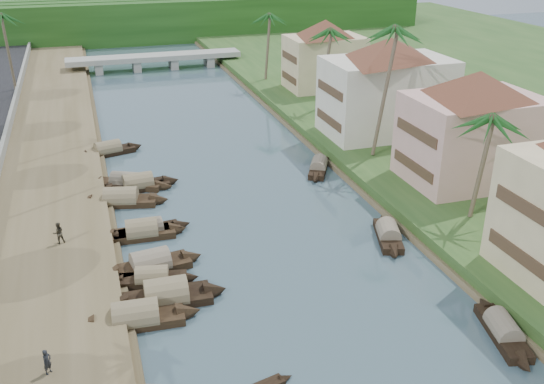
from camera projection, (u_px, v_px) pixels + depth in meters
name	position (u px, v px, depth m)	size (l,w,h in m)	color
ground	(314.00, 320.00, 36.99)	(220.00, 220.00, 0.00)	#3D535C
left_bank	(45.00, 212.00, 49.82)	(10.00, 180.00, 0.80)	brown
right_bank	(421.00, 163.00, 59.39)	(16.00, 180.00, 1.20)	#27491D
treeline	(135.00, 20.00, 122.37)	(120.00, 14.00, 8.00)	#183D10
bridge	(155.00, 59.00, 98.94)	(28.00, 4.00, 2.40)	gray
building_mid	(473.00, 126.00, 52.18)	(14.11, 14.11, 9.70)	#DBA59B
building_far	(387.00, 86.00, 63.99)	(15.59, 15.59, 10.20)	silver
building_distant	(324.00, 54.00, 81.87)	(12.62, 12.62, 9.20)	beige
sampan_4	(136.00, 318.00, 36.41)	(8.16, 2.28, 2.29)	black
sampan_5	(167.00, 297.00, 38.49)	(8.06, 2.41, 2.52)	black
sampan_6	(151.00, 265.00, 42.02)	(7.82, 2.85, 2.28)	black
sampan_7	(152.00, 279.00, 40.48)	(6.51, 2.48, 1.77)	black
sampan_8	(142.00, 232.00, 46.47)	(7.10, 2.08, 2.19)	black
sampan_9	(146.00, 231.00, 46.76)	(7.33, 2.23, 1.88)	black
sampan_10	(121.00, 200.00, 51.86)	(8.46, 3.62, 2.27)	black
sampan_11	(138.00, 185.00, 54.84)	(7.84, 2.40, 2.22)	black
sampan_12	(128.00, 183.00, 55.24)	(8.44, 5.19, 2.07)	black
sampan_13	(108.00, 151.00, 63.02)	(7.74, 3.50, 2.10)	black
sampan_14	(503.00, 331.00, 35.32)	(2.96, 7.35, 1.81)	black
sampan_15	(388.00, 235.00, 46.17)	(3.49, 7.08, 1.92)	black
sampan_16	(319.00, 167.00, 58.91)	(4.58, 7.08, 1.84)	black
canoe_2	(108.00, 205.00, 51.71)	(5.83, 1.37, 0.84)	black
palm_1	(486.00, 120.00, 44.05)	(3.20, 3.20, 9.55)	brown
palm_2	(385.00, 32.00, 54.83)	(3.20, 3.20, 13.76)	brown
palm_3	(324.00, 32.00, 70.91)	(3.20, 3.20, 10.92)	brown
palm_7	(266.00, 16.00, 84.83)	(3.20, 3.20, 10.67)	brown
palm_8	(3.00, 17.00, 78.14)	(3.20, 3.20, 11.41)	brown
tree_6	(416.00, 80.00, 67.80)	(4.42, 4.42, 6.75)	#413425
person_near	(47.00, 362.00, 31.16)	(0.53, 0.34, 1.44)	#212328
person_far	(58.00, 233.00, 43.84)	(0.79, 0.62, 1.63)	#373226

